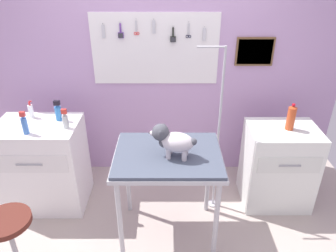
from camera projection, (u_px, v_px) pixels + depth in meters
ground at (156, 248)px, 2.95m from camera, size 4.40×4.00×0.04m
rear_wall_panel at (157, 79)px, 3.53m from camera, size 4.00×0.11×2.30m
grooming_table at (167, 162)px, 2.73m from camera, size 0.92×0.71×0.90m
grooming_arm at (216, 140)px, 3.07m from camera, size 0.30×0.11×1.70m
dog at (171, 140)px, 2.58m from camera, size 0.39×0.23×0.28m
counter_left at (43, 165)px, 3.27m from camera, size 0.80×0.58×0.93m
cabinet_right at (276, 166)px, 3.32m from camera, size 0.68×0.54×0.87m
stool at (7, 230)px, 2.42m from camera, size 0.37×0.37×0.63m
shampoo_bottle at (29, 111)px, 3.16m from camera, size 0.05×0.05×0.18m
pump_bottle_white at (57, 112)px, 3.10m from camera, size 0.06×0.06×0.21m
detangler_spray at (23, 125)px, 2.86m from camera, size 0.05×0.05×0.22m
spray_bottle_tall at (64, 120)px, 2.96m from camera, size 0.05×0.05×0.19m
soda_bottle at (290, 117)px, 3.06m from camera, size 0.08×0.08×0.27m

